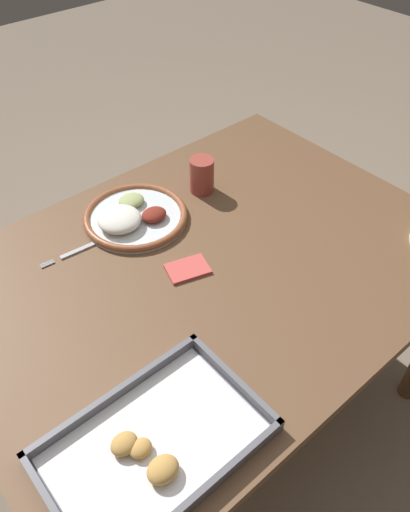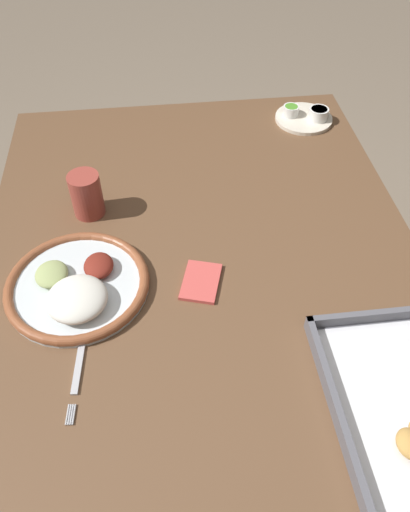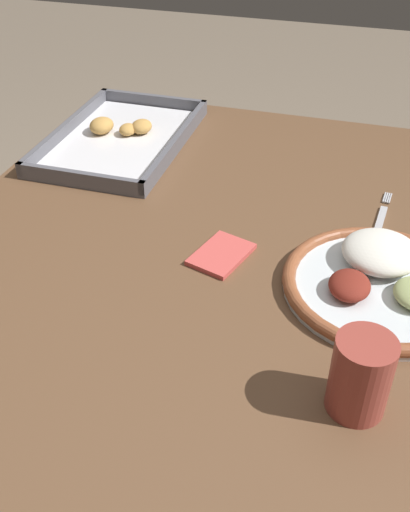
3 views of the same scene
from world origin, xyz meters
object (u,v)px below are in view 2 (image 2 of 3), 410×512
object	(u,v)px
dinner_plate	(77,286)
fork	(79,366)
saucer_plate	(305,116)
drinking_cup	(87,195)
napkin	(201,282)

from	to	relation	value
dinner_plate	fork	world-z (taller)	dinner_plate
dinner_plate	saucer_plate	distance (m)	0.81
saucer_plate	drinking_cup	distance (m)	0.67
dinner_plate	drinking_cup	xyz separation A→B (m)	(-0.23, 0.01, 0.04)
drinking_cup	saucer_plate	bearing A→B (deg)	118.45
fork	saucer_plate	distance (m)	0.93
dinner_plate	napkin	distance (m)	0.24
fork	drinking_cup	world-z (taller)	drinking_cup
saucer_plate	napkin	size ratio (longest dim) A/B	1.35
dinner_plate	napkin	size ratio (longest dim) A/B	2.42
drinking_cup	napkin	xyz separation A→B (m)	(0.24, 0.23, -0.05)
saucer_plate	drinking_cup	world-z (taller)	drinking_cup
fork	saucer_plate	world-z (taller)	saucer_plate
dinner_plate	fork	xyz separation A→B (m)	(0.17, 0.01, -0.01)
fork	drinking_cup	xyz separation A→B (m)	(-0.40, 0.01, 0.05)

